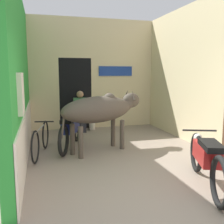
% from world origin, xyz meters
% --- Properties ---
extents(ground_plane, '(30.00, 30.00, 0.00)m').
position_xyz_m(ground_plane, '(0.00, 0.00, 0.00)').
color(ground_plane, gray).
extents(wall_left_shopfront, '(0.25, 5.32, 3.53)m').
position_xyz_m(wall_left_shopfront, '(-2.10, 2.65, 1.71)').
color(wall_left_shopfront, green).
rests_on(wall_left_shopfront, ground_plane).
extents(wall_back_with_doorway, '(4.04, 0.93, 3.53)m').
position_xyz_m(wall_back_with_doorway, '(-0.23, 5.58, 1.51)').
color(wall_back_with_doorway, beige).
rests_on(wall_back_with_doorway, ground_plane).
extents(wall_right_with_door, '(0.22, 5.32, 3.53)m').
position_xyz_m(wall_right_with_door, '(2.11, 2.61, 1.74)').
color(wall_right_with_door, beige).
rests_on(wall_right_with_door, ground_plane).
extents(cow, '(2.19, 1.30, 1.39)m').
position_xyz_m(cow, '(-0.36, 2.65, 0.97)').
color(cow, '#4C4238').
rests_on(cow, ground_plane).
extents(motorcycle_near, '(0.85, 1.94, 0.82)m').
position_xyz_m(motorcycle_near, '(0.79, 0.32, 0.47)').
color(motorcycle_near, black).
rests_on(motorcycle_near, ground_plane).
extents(motorcycle_far, '(0.84, 1.87, 0.80)m').
position_xyz_m(motorcycle_far, '(-1.02, 3.08, 0.46)').
color(motorcycle_far, black).
rests_on(motorcycle_far, ground_plane).
extents(bicycle, '(0.51, 1.72, 0.68)m').
position_xyz_m(bicycle, '(-1.72, 2.71, 0.34)').
color(bicycle, black).
rests_on(bicycle, ground_plane).
extents(shopkeeper_seated, '(0.40, 0.34, 1.26)m').
position_xyz_m(shopkeeper_seated, '(-0.52, 4.80, 0.66)').
color(shopkeeper_seated, '#282833').
rests_on(shopkeeper_seated, ground_plane).
extents(plastic_stool, '(0.28, 0.28, 0.43)m').
position_xyz_m(plastic_stool, '(-0.12, 5.00, 0.23)').
color(plastic_stool, beige).
rests_on(plastic_stool, ground_plane).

